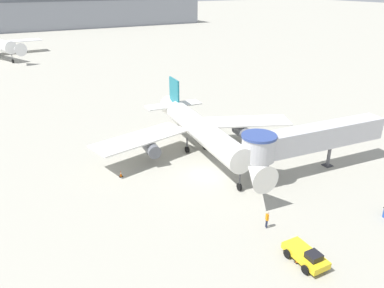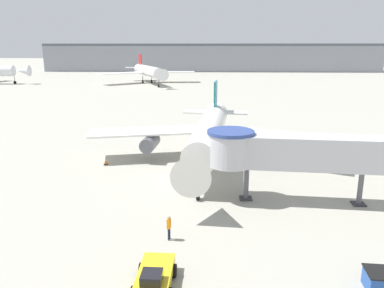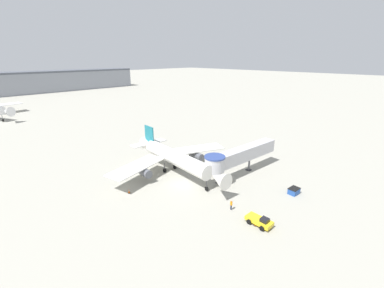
% 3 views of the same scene
% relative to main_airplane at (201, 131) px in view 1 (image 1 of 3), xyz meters
% --- Properties ---
extents(ground_plane, '(800.00, 800.00, 0.00)m').
position_rel_main_airplane_xyz_m(ground_plane, '(-2.11, -5.28, -3.69)').
color(ground_plane, '#9E9B8E').
extents(main_airplane, '(29.93, 28.17, 8.68)m').
position_rel_main_airplane_xyz_m(main_airplane, '(0.00, 0.00, 0.00)').
color(main_airplane, white).
rests_on(main_airplane, ground_plane).
extents(jet_bridge, '(20.71, 4.87, 6.26)m').
position_rel_main_airplane_xyz_m(jet_bridge, '(8.73, -10.48, 0.88)').
color(jet_bridge, '#B7B7BC').
rests_on(jet_bridge, ground_plane).
extents(pushback_tug_yellow, '(2.28, 4.11, 1.54)m').
position_rel_main_airplane_xyz_m(pushback_tug_yellow, '(-3.02, -23.17, -2.97)').
color(pushback_tug_yellow, yellow).
rests_on(pushback_tug_yellow, ground_plane).
extents(traffic_cone_apron_front, '(0.40, 0.40, 0.66)m').
position_rel_main_airplane_xyz_m(traffic_cone_apron_front, '(-3.66, -22.84, -3.38)').
color(traffic_cone_apron_front, black).
rests_on(traffic_cone_apron_front, ground_plane).
extents(traffic_cone_port_wing, '(0.48, 0.48, 0.79)m').
position_rel_main_airplane_xyz_m(traffic_cone_port_wing, '(-11.90, -0.55, -3.32)').
color(traffic_cone_port_wing, black).
rests_on(traffic_cone_port_wing, ground_plane).
extents(ground_crew_marshaller, '(0.29, 0.39, 1.83)m').
position_rel_main_airplane_xyz_m(ground_crew_marshaller, '(-2.77, -17.60, -2.64)').
color(ground_crew_marshaller, '#1E2338').
rests_on(ground_crew_marshaller, ground_plane).
extents(terminal_building, '(179.48, 19.26, 14.70)m').
position_rel_main_airplane_xyz_m(terminal_building, '(0.91, 169.72, 3.67)').
color(terminal_building, gray).
rests_on(terminal_building, ground_plane).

